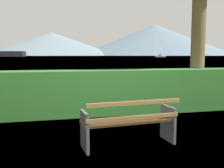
{
  "coord_description": "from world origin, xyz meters",
  "views": [
    {
      "loc": [
        -1.33,
        -4.41,
        1.64
      ],
      "look_at": [
        0.0,
        1.3,
        0.98
      ],
      "focal_mm": 41.53,
      "sensor_mm": 36.0,
      "label": 1
    }
  ],
  "objects": [
    {
      "name": "ground_plane",
      "position": [
        0.0,
        0.0,
        0.0
      ],
      "size": [
        1400.0,
        1400.0,
        0.0
      ],
      "primitive_type": "plane",
      "color": "olive"
    },
    {
      "name": "water_surface",
      "position": [
        0.0,
        307.43,
        0.0
      ],
      "size": [
        620.0,
        620.0,
        0.0
      ],
      "primitive_type": "plane",
      "color": "#7A99A8",
      "rests_on": "ground_plane"
    },
    {
      "name": "park_bench",
      "position": [
        0.01,
        -0.06,
        0.43
      ],
      "size": [
        1.75,
        0.72,
        0.87
      ],
      "color": "olive",
      "rests_on": "ground_plane"
    },
    {
      "name": "hedge_row",
      "position": [
        0.0,
        2.61,
        0.61
      ],
      "size": [
        10.24,
        0.86,
        1.22
      ],
      "primitive_type": "cube",
      "color": "#2D6B28",
      "rests_on": "ground_plane"
    },
    {
      "name": "tender_far",
      "position": [
        71.43,
        161.56,
        0.66
      ],
      "size": [
        6.57,
        5.77,
        1.9
      ],
      "color": "silver",
      "rests_on": "water_surface"
    },
    {
      "name": "distant_hills",
      "position": [
        18.95,
        566.78,
        31.98
      ],
      "size": [
        870.14,
        356.42,
        71.42
      ],
      "color": "slate",
      "rests_on": "ground_plane"
    }
  ]
}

